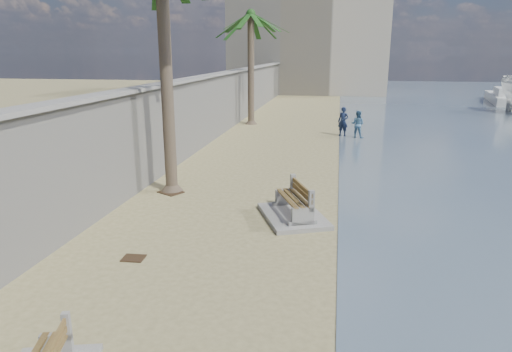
{
  "coord_description": "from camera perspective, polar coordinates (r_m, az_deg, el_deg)",
  "views": [
    {
      "loc": [
        1.85,
        -6.07,
        4.84
      ],
      "look_at": [
        -0.5,
        7.0,
        1.2
      ],
      "focal_mm": 32.0,
      "sensor_mm": 36.0,
      "label": 1
    }
  ],
  "objects": [
    {
      "name": "yacht_far",
      "position": [
        51.23,
        28.67,
        8.45
      ],
      "size": [
        4.12,
        9.63,
        1.5
      ],
      "primitive_type": null,
      "rotation": [
        0.0,
        0.0,
        1.4
      ],
      "color": "silver",
      "rests_on": "bay_water"
    },
    {
      "name": "person_a",
      "position": [
        27.44,
        10.85,
        6.97
      ],
      "size": [
        0.84,
        0.71,
        1.96
      ],
      "primitive_type": "imported",
      "rotation": [
        0.0,
        0.0,
        -0.38
      ],
      "color": "#141E39",
      "rests_on": "ground_plane"
    },
    {
      "name": "debris_d",
      "position": [
        11.57,
        -15.07,
        -9.88
      ],
      "size": [
        0.55,
        0.45,
        0.03
      ],
      "primitive_type": "cube",
      "rotation": [
        0.0,
        0.0,
        3.21
      ],
      "color": "#382616",
      "rests_on": "ground_plane"
    },
    {
      "name": "wall_cap",
      "position": [
        27.04,
        -5.06,
        12.53
      ],
      "size": [
        0.8,
        70.0,
        0.12
      ],
      "primitive_type": "cube",
      "color": "gray",
      "rests_on": "seawall"
    },
    {
      "name": "debris_c",
      "position": [
        16.45,
        -10.61,
        -1.99
      ],
      "size": [
        1.0,
        0.94,
        0.03
      ],
      "primitive_type": "cube",
      "rotation": [
        0.0,
        0.0,
        2.63
      ],
      "color": "#382616",
      "rests_on": "ground_plane"
    },
    {
      "name": "streetlight",
      "position": [
        19.44,
        -11.53,
        20.37
      ],
      "size": [
        0.28,
        0.28,
        5.12
      ],
      "color": "#2D2D33",
      "rests_on": "wall_cap"
    },
    {
      "name": "palm_back",
      "position": [
        31.32,
        -0.65,
        19.42
      ],
      "size": [
        5.0,
        5.0,
        8.08
      ],
      "color": "brown",
      "rests_on": "ground_plane"
    },
    {
      "name": "bench_far",
      "position": [
        13.64,
        4.71,
        -3.52
      ],
      "size": [
        2.46,
        2.88,
        1.02
      ],
      "color": "gray",
      "rests_on": "ground_plane"
    },
    {
      "name": "seawall",
      "position": [
        27.18,
        -4.97,
        8.74
      ],
      "size": [
        0.45,
        70.0,
        3.5
      ],
      "primitive_type": "cube",
      "color": "gray",
      "rests_on": "ground_plane"
    },
    {
      "name": "end_building",
      "position": [
        58.24,
        6.7,
        17.35
      ],
      "size": [
        18.0,
        12.0,
        14.0
      ],
      "primitive_type": "cube",
      "color": "#B7AA93",
      "rests_on": "ground_plane"
    },
    {
      "name": "person_b",
      "position": [
        27.05,
        12.6,
        6.51
      ],
      "size": [
        1.0,
        0.88,
        1.74
      ],
      "primitive_type": "imported",
      "rotation": [
        0.0,
        0.0,
        2.83
      ],
      "color": "teal",
      "rests_on": "ground_plane"
    }
  ]
}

